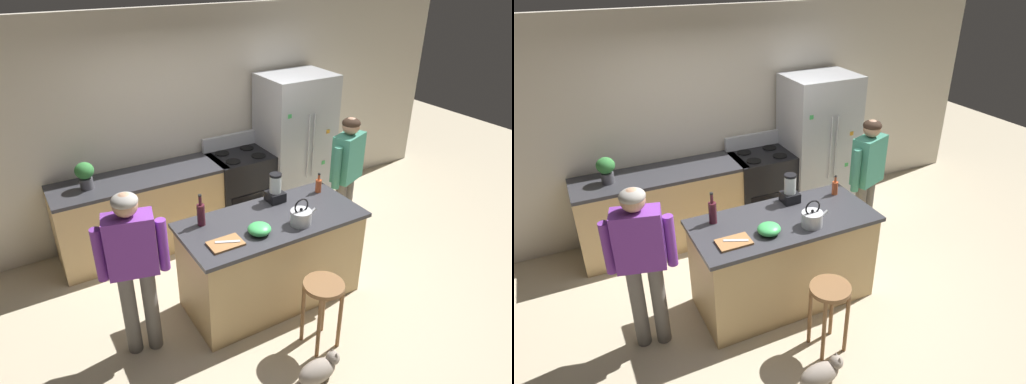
# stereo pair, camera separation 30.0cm
# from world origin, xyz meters

# --- Properties ---
(ground_plane) EXTENTS (14.00, 14.00, 0.00)m
(ground_plane) POSITION_xyz_m (0.00, 0.00, 0.00)
(ground_plane) COLOR beige
(back_wall) EXTENTS (8.00, 0.10, 2.70)m
(back_wall) POSITION_xyz_m (0.00, 1.95, 1.35)
(back_wall) COLOR beige
(back_wall) RESTS_ON ground_plane
(kitchen_island) EXTENTS (1.79, 0.83, 0.95)m
(kitchen_island) POSITION_xyz_m (0.00, 0.00, 0.48)
(kitchen_island) COLOR tan
(kitchen_island) RESTS_ON ground_plane
(back_counter_run) EXTENTS (2.00, 0.64, 0.95)m
(back_counter_run) POSITION_xyz_m (-0.80, 1.55, 0.48)
(back_counter_run) COLOR tan
(back_counter_run) RESTS_ON ground_plane
(refrigerator) EXTENTS (0.90, 0.73, 1.88)m
(refrigerator) POSITION_xyz_m (1.30, 1.50, 0.94)
(refrigerator) COLOR #B7BABF
(refrigerator) RESTS_ON ground_plane
(stove_range) EXTENTS (0.76, 0.65, 1.13)m
(stove_range) POSITION_xyz_m (0.49, 1.52, 0.49)
(stove_range) COLOR black
(stove_range) RESTS_ON ground_plane
(person_by_island_left) EXTENTS (0.59, 0.31, 1.59)m
(person_by_island_left) POSITION_xyz_m (-1.35, -0.01, 0.96)
(person_by_island_left) COLOR #66605B
(person_by_island_left) RESTS_ON ground_plane
(person_by_sink_right) EXTENTS (0.58, 0.35, 1.58)m
(person_by_sink_right) POSITION_xyz_m (1.37, 0.51, 0.96)
(person_by_sink_right) COLOR #66605B
(person_by_sink_right) RESTS_ON ground_plane
(bar_stool) EXTENTS (0.36, 0.36, 0.69)m
(bar_stool) POSITION_xyz_m (0.04, -0.78, 0.53)
(bar_stool) COLOR brown
(bar_stool) RESTS_ON ground_plane
(cat) EXTENTS (0.52, 0.18, 0.26)m
(cat) POSITION_xyz_m (-0.22, -1.10, 0.11)
(cat) COLOR gray
(cat) RESTS_ON ground_plane
(potted_plant) EXTENTS (0.20, 0.20, 0.30)m
(potted_plant) POSITION_xyz_m (-1.38, 1.55, 1.13)
(potted_plant) COLOR #4C4C51
(potted_plant) RESTS_ON back_counter_run
(blender_appliance) EXTENTS (0.17, 0.17, 0.30)m
(blender_appliance) POSITION_xyz_m (0.22, 0.28, 1.08)
(blender_appliance) COLOR black
(blender_appliance) RESTS_ON kitchen_island
(bottle_cooking_sauce) EXTENTS (0.06, 0.06, 0.22)m
(bottle_cooking_sauce) POSITION_xyz_m (0.72, 0.22, 1.03)
(bottle_cooking_sauce) COLOR #B24C26
(bottle_cooking_sauce) RESTS_ON kitchen_island
(bottle_wine) EXTENTS (0.08, 0.08, 0.32)m
(bottle_wine) POSITION_xyz_m (-0.63, 0.24, 1.07)
(bottle_wine) COLOR #471923
(bottle_wine) RESTS_ON kitchen_island
(mixing_bowl) EXTENTS (0.22, 0.22, 0.10)m
(mixing_bowl) POSITION_xyz_m (-0.24, -0.17, 1.00)
(mixing_bowl) COLOR #3FB259
(mixing_bowl) RESTS_ON kitchen_island
(tea_kettle) EXTENTS (0.28, 0.20, 0.27)m
(tea_kettle) POSITION_xyz_m (0.18, -0.22, 1.03)
(tea_kettle) COLOR #B7BABF
(tea_kettle) RESTS_ON kitchen_island
(cutting_board) EXTENTS (0.30, 0.20, 0.02)m
(cutting_board) POSITION_xyz_m (-0.59, -0.17, 0.96)
(cutting_board) COLOR #9E6B3D
(cutting_board) RESTS_ON kitchen_island
(chef_knife) EXTENTS (0.21, 0.12, 0.01)m
(chef_knife) POSITION_xyz_m (-0.57, -0.17, 0.98)
(chef_knife) COLOR #B7BABF
(chef_knife) RESTS_ON cutting_board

